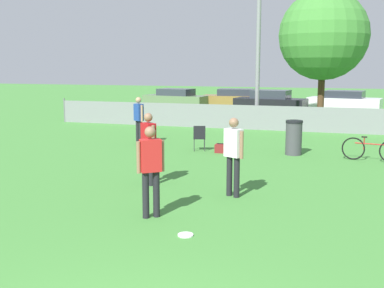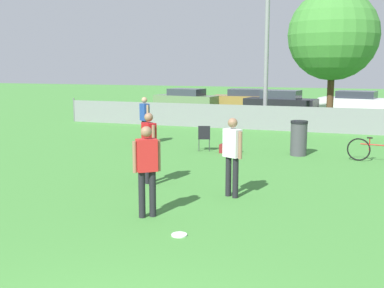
{
  "view_description": "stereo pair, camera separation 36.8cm",
  "coord_description": "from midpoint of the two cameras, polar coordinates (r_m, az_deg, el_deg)",
  "views": [
    {
      "loc": [
        1.79,
        -3.39,
        2.89
      ],
      "look_at": [
        -1.64,
        7.26,
        1.05
      ],
      "focal_mm": 45.0,
      "sensor_mm": 36.0,
      "label": 1
    },
    {
      "loc": [
        2.14,
        -3.27,
        2.89
      ],
      "look_at": [
        -1.64,
        7.26,
        1.05
      ],
      "focal_mm": 45.0,
      "sensor_mm": 36.0,
      "label": 2
    }
  ],
  "objects": [
    {
      "name": "bicycle_sideline",
      "position": [
        15.47,
        19.93,
        -0.62
      ],
      "size": [
        1.77,
        0.47,
        0.75
      ],
      "rotation": [
        0.0,
        0.0,
        -0.17
      ],
      "color": "black",
      "rests_on": "ground_plane"
    },
    {
      "name": "trash_bin",
      "position": [
        15.9,
        11.32,
        0.76
      ],
      "size": [
        0.55,
        0.55,
        1.13
      ],
      "color": "#3F3F44",
      "rests_on": "ground_plane"
    },
    {
      "name": "fence_backline",
      "position": [
        21.55,
        12.55,
        2.89
      ],
      "size": [
        24.04,
        0.07,
        1.21
      ],
      "color": "gray",
      "rests_on": "ground_plane"
    },
    {
      "name": "parked_car_tan",
      "position": [
        33.4,
        4.91,
        5.45
      ],
      "size": [
        4.7,
        2.17,
        1.27
      ],
      "rotation": [
        0.0,
        0.0,
        0.07
      ],
      "color": "black",
      "rests_on": "ground_plane"
    },
    {
      "name": "frisbee_disc",
      "position": [
        8.39,
        -2.05,
        -10.72
      ],
      "size": [
        0.27,
        0.27,
        0.03
      ],
      "color": "white",
      "rests_on": "ground_plane"
    },
    {
      "name": "parked_car_olive",
      "position": [
        33.37,
        -2.23,
        5.47
      ],
      "size": [
        4.66,
        2.38,
        1.28
      ],
      "rotation": [
        0.0,
        0.0,
        -0.16
      ],
      "color": "black",
      "rests_on": "ground_plane"
    },
    {
      "name": "parked_car_white",
      "position": [
        32.55,
        17.31,
        4.94
      ],
      "size": [
        4.72,
        2.56,
        1.27
      ],
      "rotation": [
        0.0,
        0.0,
        -0.17
      ],
      "color": "black",
      "rests_on": "ground_plane"
    },
    {
      "name": "tree_near_pole",
      "position": [
        24.0,
        14.89,
        12.31
      ],
      "size": [
        4.21,
        4.21,
        6.38
      ],
      "color": "#4C331E",
      "rests_on": "ground_plane"
    },
    {
      "name": "player_receiver_white",
      "position": [
        10.56,
        3.94,
        -0.88
      ],
      "size": [
        0.49,
        0.37,
        1.76
      ],
      "rotation": [
        0.0,
        0.0,
        -0.48
      ],
      "color": "black",
      "rests_on": "ground_plane"
    },
    {
      "name": "spectator_in_blue",
      "position": [
        17.77,
        -6.92,
        3.16
      ],
      "size": [
        0.44,
        0.39,
        1.73
      ],
      "rotation": [
        0.0,
        0.0,
        2.53
      ],
      "color": "black",
      "rests_on": "ground_plane"
    },
    {
      "name": "gear_bag_sideline",
      "position": [
        16.03,
        3.28,
        -0.53
      ],
      "size": [
        0.64,
        0.35,
        0.31
      ],
      "color": "maroon",
      "rests_on": "ground_plane"
    },
    {
      "name": "player_thrower_red",
      "position": [
        11.65,
        -6.07,
        0.05
      ],
      "size": [
        0.45,
        0.41,
        1.76
      ],
      "rotation": [
        0.0,
        0.0,
        -0.66
      ],
      "color": "black",
      "rests_on": "ground_plane"
    },
    {
      "name": "player_defender_red",
      "position": [
        9.13,
        -6.08,
        -2.54
      ],
      "size": [
        0.44,
        0.41,
        1.76
      ],
      "rotation": [
        0.0,
        0.0,
        0.68
      ],
      "color": "black",
      "rests_on": "ground_plane"
    },
    {
      "name": "parked_car_dark",
      "position": [
        30.01,
        8.94,
        4.98
      ],
      "size": [
        4.48,
        2.25,
        1.38
      ],
      "rotation": [
        0.0,
        0.0,
        -0.13
      ],
      "color": "black",
      "rests_on": "ground_plane"
    },
    {
      "name": "light_pole",
      "position": [
        22.95,
        7.49,
        16.31
      ],
      "size": [
        0.9,
        0.36,
        9.84
      ],
      "color": "gray",
      "rests_on": "ground_plane"
    },
    {
      "name": "folding_chair_sideline",
      "position": [
        16.32,
        0.23,
        0.92
      ],
      "size": [
        0.51,
        0.51,
        0.87
      ],
      "rotation": [
        0.0,
        0.0,
        3.46
      ],
      "color": "#333338",
      "rests_on": "ground_plane"
    }
  ]
}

